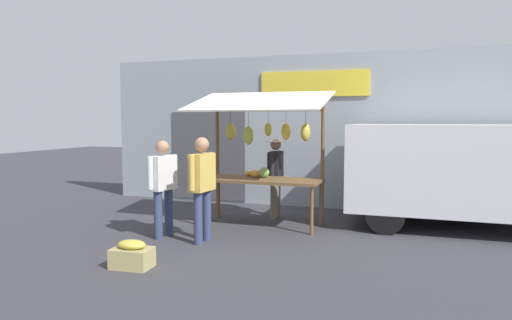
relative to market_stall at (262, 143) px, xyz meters
The scene contains 8 objects.
ground_plane 1.54m from the market_stall, 98.93° to the left, with size 40.00×40.00×0.00m, color #38383D.
street_backdrop 2.15m from the market_stall, 89.25° to the right, with size 9.00×0.30×3.40m.
market_stall is the anchor object (origin of this frame).
vendor_with_sunhat 0.93m from the market_stall, 94.48° to the right, with size 0.41×0.68×1.58m.
shopper_in_striped_shirt 1.68m from the market_stall, 71.61° to the left, with size 0.26×0.71×1.69m.
shopper_in_grey_tee 1.99m from the market_stall, 48.38° to the left, with size 0.30×0.69×1.62m.
parked_van 3.70m from the market_stall, 166.22° to the right, with size 4.41×1.88×1.88m.
produce_crate_near 3.38m from the market_stall, 74.66° to the left, with size 0.55×0.39×0.38m.
Camera 1 is at (-2.74, 8.11, 1.97)m, focal length 32.76 mm.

